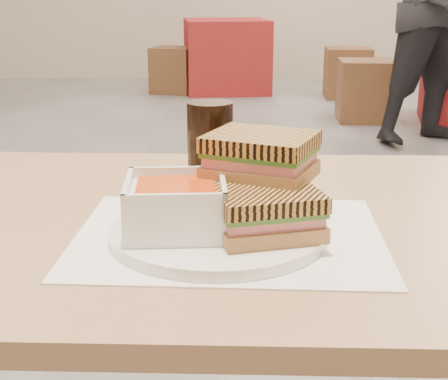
{
  "coord_description": "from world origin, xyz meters",
  "views": [
    {
      "loc": [
        0.01,
        -2.77,
        1.06
      ],
      "look_at": [
        0.01,
        -2.0,
        0.82
      ],
      "focal_mm": 52.72,
      "sensor_mm": 36.0,
      "label": 1
    }
  ],
  "objects_px": {
    "soup_bowl": "(176,208)",
    "cola_glass": "(210,151)",
    "bg_chair_2l": "(174,70)",
    "bg_table_2": "(226,56)",
    "bg_chair_1l": "(365,91)",
    "plate": "(218,232)",
    "panini_lower": "(266,212)",
    "bg_chair_2r": "(347,73)",
    "main_table": "(207,288)"
  },
  "relations": [
    {
      "from": "bg_chair_1l",
      "to": "bg_chair_2r",
      "type": "xyz_separation_m",
      "value": [
        0.06,
        1.13,
        -0.0
      ]
    },
    {
      "from": "main_table",
      "to": "bg_chair_2l",
      "type": "distance_m",
      "value": 5.89
    },
    {
      "from": "bg_chair_2l",
      "to": "bg_chair_2r",
      "type": "distance_m",
      "value": 1.73
    },
    {
      "from": "panini_lower",
      "to": "cola_glass",
      "type": "height_order",
      "value": "cola_glass"
    },
    {
      "from": "panini_lower",
      "to": "bg_chair_2r",
      "type": "distance_m",
      "value": 5.8
    },
    {
      "from": "main_table",
      "to": "bg_table_2",
      "type": "distance_m",
      "value": 5.94
    },
    {
      "from": "main_table",
      "to": "bg_chair_2l",
      "type": "relative_size",
      "value": 2.42
    },
    {
      "from": "panini_lower",
      "to": "bg_table_2",
      "type": "xyz_separation_m",
      "value": [
        -0.02,
        6.05,
        -0.43
      ]
    },
    {
      "from": "main_table",
      "to": "panini_lower",
      "type": "distance_m",
      "value": 0.21
    },
    {
      "from": "cola_glass",
      "to": "bg_chair_2l",
      "type": "xyz_separation_m",
      "value": [
        -0.47,
        5.78,
        -0.6
      ]
    },
    {
      "from": "bg_table_2",
      "to": "bg_chair_2l",
      "type": "bearing_deg",
      "value": -171.99
    },
    {
      "from": "soup_bowl",
      "to": "plate",
      "type": "bearing_deg",
      "value": 12.65
    },
    {
      "from": "plate",
      "to": "bg_table_2",
      "type": "height_order",
      "value": "plate"
    },
    {
      "from": "main_table",
      "to": "bg_chair_2l",
      "type": "xyz_separation_m",
      "value": [
        -0.47,
        5.86,
        -0.41
      ]
    },
    {
      "from": "bg_table_2",
      "to": "bg_chair_2r",
      "type": "height_order",
      "value": "bg_table_2"
    },
    {
      "from": "bg_table_2",
      "to": "bg_chair_2l",
      "type": "height_order",
      "value": "bg_table_2"
    },
    {
      "from": "soup_bowl",
      "to": "cola_glass",
      "type": "bearing_deg",
      "value": 77.82
    },
    {
      "from": "cola_glass",
      "to": "bg_table_2",
      "type": "xyz_separation_m",
      "value": [
        0.05,
        5.85,
        -0.46
      ]
    },
    {
      "from": "bg_table_2",
      "to": "bg_chair_2l",
      "type": "xyz_separation_m",
      "value": [
        -0.53,
        -0.07,
        -0.13
      ]
    },
    {
      "from": "main_table",
      "to": "panini_lower",
      "type": "relative_size",
      "value": 8.29
    },
    {
      "from": "bg_table_2",
      "to": "bg_chair_1l",
      "type": "bearing_deg",
      "value": -53.84
    },
    {
      "from": "panini_lower",
      "to": "bg_chair_1l",
      "type": "height_order",
      "value": "panini_lower"
    },
    {
      "from": "bg_chair_2l",
      "to": "plate",
      "type": "bearing_deg",
      "value": -85.32
    },
    {
      "from": "soup_bowl",
      "to": "bg_chair_2r",
      "type": "bearing_deg",
      "value": 77.36
    },
    {
      "from": "plate",
      "to": "bg_chair_2l",
      "type": "xyz_separation_m",
      "value": [
        -0.49,
        5.95,
        -0.53
      ]
    },
    {
      "from": "soup_bowl",
      "to": "main_table",
      "type": "bearing_deg",
      "value": 70.87
    },
    {
      "from": "soup_bowl",
      "to": "panini_lower",
      "type": "xyz_separation_m",
      "value": [
        0.11,
        -0.01,
        -0.0
      ]
    },
    {
      "from": "cola_glass",
      "to": "bg_chair_2l",
      "type": "distance_m",
      "value": 5.83
    },
    {
      "from": "soup_bowl",
      "to": "cola_glass",
      "type": "relative_size",
      "value": 0.88
    },
    {
      "from": "bg_chair_1l",
      "to": "bg_chair_2r",
      "type": "relative_size",
      "value": 1.01
    },
    {
      "from": "main_table",
      "to": "soup_bowl",
      "type": "relative_size",
      "value": 9.47
    },
    {
      "from": "cola_glass",
      "to": "bg_table_2",
      "type": "height_order",
      "value": "cola_glass"
    },
    {
      "from": "bg_chair_1l",
      "to": "bg_chair_2l",
      "type": "xyz_separation_m",
      "value": [
        -1.64,
        1.45,
        -0.01
      ]
    },
    {
      "from": "bg_chair_1l",
      "to": "bg_chair_2l",
      "type": "distance_m",
      "value": 2.19
    },
    {
      "from": "bg_table_2",
      "to": "bg_chair_1l",
      "type": "height_order",
      "value": "bg_table_2"
    },
    {
      "from": "panini_lower",
      "to": "cola_glass",
      "type": "bearing_deg",
      "value": 110.14
    },
    {
      "from": "main_table",
      "to": "bg_chair_2r",
      "type": "relative_size",
      "value": 2.57
    },
    {
      "from": "soup_bowl",
      "to": "panini_lower",
      "type": "height_order",
      "value": "soup_bowl"
    },
    {
      "from": "main_table",
      "to": "cola_glass",
      "type": "bearing_deg",
      "value": 87.0
    },
    {
      "from": "panini_lower",
      "to": "bg_table_2",
      "type": "bearing_deg",
      "value": 90.17
    },
    {
      "from": "plate",
      "to": "bg_table_2",
      "type": "distance_m",
      "value": 6.04
    },
    {
      "from": "plate",
      "to": "bg_chair_1l",
      "type": "relative_size",
      "value": 0.57
    },
    {
      "from": "cola_glass",
      "to": "soup_bowl",
      "type": "bearing_deg",
      "value": -102.18
    },
    {
      "from": "bg_chair_2l",
      "to": "bg_chair_2r",
      "type": "relative_size",
      "value": 1.06
    },
    {
      "from": "main_table",
      "to": "plate",
      "type": "xyz_separation_m",
      "value": [
        0.02,
        -0.09,
        0.12
      ]
    },
    {
      "from": "bg_chair_1l",
      "to": "bg_chair_2l",
      "type": "bearing_deg",
      "value": 138.58
    },
    {
      "from": "soup_bowl",
      "to": "bg_chair_2r",
      "type": "distance_m",
      "value": 5.81
    },
    {
      "from": "plate",
      "to": "bg_chair_1l",
      "type": "distance_m",
      "value": 4.68
    },
    {
      "from": "bg_chair_1l",
      "to": "bg_chair_2r",
      "type": "distance_m",
      "value": 1.13
    },
    {
      "from": "soup_bowl",
      "to": "panini_lower",
      "type": "distance_m",
      "value": 0.11
    }
  ]
}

